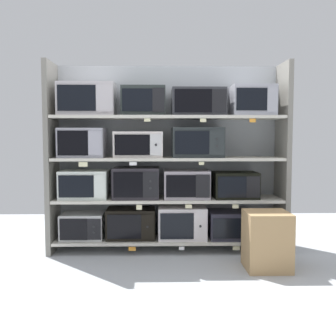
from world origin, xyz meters
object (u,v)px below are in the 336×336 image
(microwave_4, at_px, (85,184))
(microwave_10, at_px, (197,142))
(microwave_6, at_px, (186,184))
(microwave_7, at_px, (235,185))
(microwave_1, at_px, (131,223))
(shipping_carton, at_px, (267,240))
(microwave_12, at_px, (144,101))
(microwave_14, at_px, (252,101))
(microwave_3, at_px, (231,224))
(microwave_8, at_px, (83,143))
(microwave_9, at_px, (139,144))
(microwave_5, at_px, (136,183))
(microwave_13, at_px, (198,102))
(microwave_2, at_px, (182,222))
(microwave_0, at_px, (83,226))
(microwave_11, at_px, (87,100))

(microwave_4, height_order, microwave_10, microwave_10)
(microwave_6, xyz_separation_m, microwave_7, (0.51, -0.00, -0.01))
(microwave_1, xyz_separation_m, shipping_carton, (1.26, -0.63, -0.03))
(microwave_12, xyz_separation_m, microwave_14, (1.12, 0.00, 0.01))
(microwave_3, bearing_deg, microwave_4, -179.99)
(microwave_8, height_order, microwave_9, microwave_8)
(microwave_1, distance_m, microwave_5, 0.43)
(microwave_4, relative_size, microwave_10, 0.94)
(microwave_10, bearing_deg, microwave_13, -2.70)
(microwave_2, distance_m, microwave_10, 0.85)
(microwave_5, bearing_deg, microwave_8, -180.00)
(microwave_0, xyz_separation_m, microwave_12, (0.64, 0.00, 1.29))
(microwave_4, relative_size, shipping_carton, 0.94)
(microwave_8, distance_m, shipping_carton, 2.06)
(microwave_2, height_order, microwave_8, microwave_8)
(microwave_13, relative_size, microwave_14, 1.25)
(microwave_5, distance_m, microwave_14, 1.46)
(microwave_4, height_order, microwave_9, microwave_9)
(microwave_7, distance_m, shipping_carton, 0.78)
(microwave_3, xyz_separation_m, microwave_14, (0.20, 0.00, 1.29))
(microwave_10, bearing_deg, microwave_3, 0.02)
(microwave_0, xyz_separation_m, microwave_14, (1.76, 0.00, 1.30))
(microwave_5, bearing_deg, microwave_4, 179.99)
(microwave_2, xyz_separation_m, microwave_6, (0.04, 0.00, 0.40))
(microwave_2, xyz_separation_m, microwave_11, (-0.97, 0.00, 1.27))
(microwave_6, height_order, shipping_carton, microwave_6)
(microwave_3, distance_m, microwave_10, 0.94)
(microwave_4, xyz_separation_m, microwave_6, (1.06, 0.00, -0.00))
(microwave_12, bearing_deg, microwave_5, -179.85)
(microwave_10, relative_size, microwave_13, 0.97)
(microwave_4, xyz_separation_m, microwave_10, (1.17, 0.00, 0.43))
(microwave_7, bearing_deg, microwave_3, 179.67)
(microwave_8, distance_m, microwave_10, 1.19)
(microwave_7, height_order, microwave_12, microwave_12)
(microwave_6, distance_m, microwave_13, 0.85)
(microwave_12, xyz_separation_m, shipping_carton, (1.13, -0.63, -1.29))
(microwave_5, xyz_separation_m, microwave_12, (0.08, 0.00, 0.84))
(microwave_12, distance_m, shipping_carton, 1.83)
(microwave_2, relative_size, microwave_11, 0.87)
(microwave_5, distance_m, shipping_carton, 1.44)
(microwave_11, bearing_deg, microwave_13, -0.01)
(microwave_4, relative_size, microwave_6, 1.05)
(microwave_4, bearing_deg, microwave_13, -0.01)
(microwave_4, xyz_separation_m, shipping_carton, (1.74, -0.63, -0.44))
(microwave_7, distance_m, microwave_13, 0.94)
(microwave_10, bearing_deg, microwave_5, -179.99)
(microwave_12, bearing_deg, microwave_6, -0.01)
(microwave_10, relative_size, microwave_14, 1.21)
(microwave_8, distance_m, microwave_9, 0.58)
(microwave_1, bearing_deg, microwave_4, 179.98)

